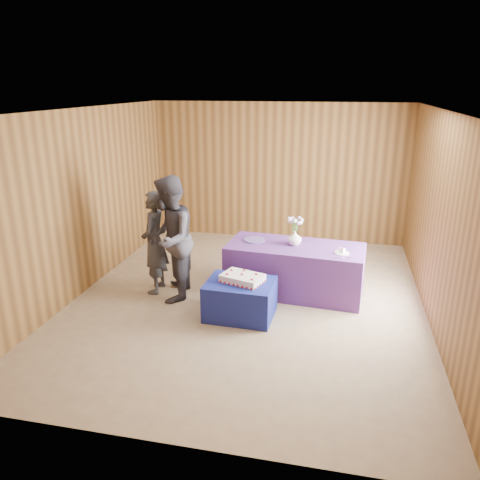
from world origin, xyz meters
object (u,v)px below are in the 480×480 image
(vase, at_px, (295,238))
(guest_left, at_px, (154,242))
(sheet_cake, at_px, (242,278))
(serving_table, at_px, (295,269))
(guest_right, at_px, (169,239))
(cake_table, at_px, (240,299))

(vase, height_order, guest_left, guest_left)
(sheet_cake, bearing_deg, serving_table, 73.29)
(serving_table, xyz_separation_m, guest_right, (-1.75, -0.57, 0.54))
(serving_table, height_order, guest_left, guest_left)
(serving_table, height_order, guest_right, guest_right)
(sheet_cake, xyz_separation_m, guest_left, (-1.45, 0.50, 0.23))
(cake_table, height_order, sheet_cake, sheet_cake)
(serving_table, relative_size, guest_right, 1.10)
(cake_table, distance_m, guest_right, 1.34)
(sheet_cake, xyz_separation_m, guest_right, (-1.14, 0.33, 0.36))
(sheet_cake, relative_size, guest_right, 0.35)
(cake_table, relative_size, vase, 4.18)
(cake_table, xyz_separation_m, sheet_cake, (0.02, 0.03, 0.30))
(sheet_cake, height_order, vase, vase)
(serving_table, xyz_separation_m, guest_left, (-2.06, -0.39, 0.40))
(serving_table, xyz_separation_m, sheet_cake, (-0.61, -0.90, 0.17))
(cake_table, distance_m, vase, 1.29)
(cake_table, xyz_separation_m, guest_right, (-1.11, 0.36, 0.66))
(cake_table, bearing_deg, vase, 59.45)
(guest_right, bearing_deg, guest_left, -129.84)
(guest_left, bearing_deg, sheet_cake, 64.91)
(guest_left, bearing_deg, guest_right, 54.37)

